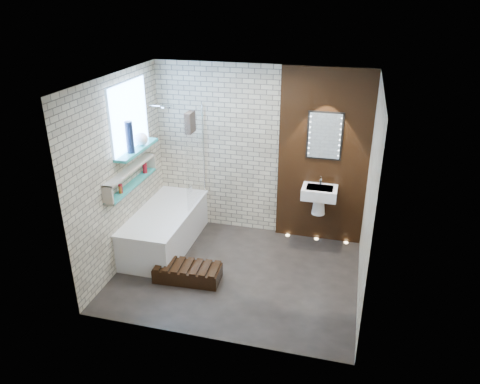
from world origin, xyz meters
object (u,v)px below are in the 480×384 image
(led_mirror, at_px, (325,136))
(washbasin, at_px, (319,196))
(bathtub, at_px, (165,228))
(bath_screen, at_px, (195,158))
(walnut_step, at_px, (188,273))

(led_mirror, bearing_deg, washbasin, -90.00)
(bathtub, bearing_deg, led_mirror, 19.78)
(washbasin, xyz_separation_m, led_mirror, (0.00, 0.16, 0.86))
(bathtub, bearing_deg, washbasin, 16.01)
(bath_screen, xyz_separation_m, washbasin, (1.82, 0.18, -0.49))
(led_mirror, bearing_deg, bathtub, -160.22)
(washbasin, relative_size, led_mirror, 0.83)
(bathtub, height_order, bath_screen, bath_screen)
(bathtub, height_order, walnut_step, bathtub)
(bathtub, height_order, washbasin, washbasin)
(bath_screen, bearing_deg, bathtub, -128.90)
(bathtub, xyz_separation_m, led_mirror, (2.17, 0.78, 1.36))
(bathtub, relative_size, washbasin, 3.00)
(bathtub, relative_size, led_mirror, 2.49)
(washbasin, distance_m, led_mirror, 0.88)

